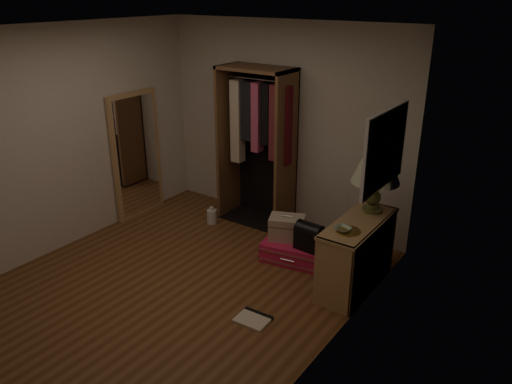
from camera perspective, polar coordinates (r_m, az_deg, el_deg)
ground at (r=5.52m, az=-8.38°, el=-10.13°), size 4.00×4.00×0.00m
room_walls at (r=4.87m, az=-8.35°, el=4.89°), size 3.52×4.02×2.60m
console_bookshelf at (r=5.34m, az=11.56°, el=-6.65°), size 0.42×1.12×0.75m
open_wardrobe at (r=6.42m, az=0.36°, el=6.67°), size 0.99×0.50×2.05m
floor_mirror at (r=6.92m, az=-13.49°, el=4.13°), size 0.06×0.80×1.70m
pink_suitcase at (r=5.85m, az=4.60°, el=-6.61°), size 0.83×0.66×0.23m
train_case at (r=5.79m, az=3.56°, el=-4.09°), size 0.48×0.42×0.29m
black_bag at (r=5.58m, az=6.10°, el=-4.97°), size 0.31×0.21×0.32m
table_lamp at (r=5.25m, az=13.58°, el=2.50°), size 0.63×0.63×0.63m
brass_tray at (r=4.92m, az=10.48°, el=-4.39°), size 0.28×0.28×0.01m
ceramic_bowl at (r=4.92m, az=9.85°, el=-4.21°), size 0.18×0.18×0.04m
white_jug at (r=6.72m, az=-5.06°, el=-2.78°), size 0.15×0.15×0.23m
floor_book at (r=4.91m, az=-0.25°, el=-14.26°), size 0.32×0.26×0.03m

